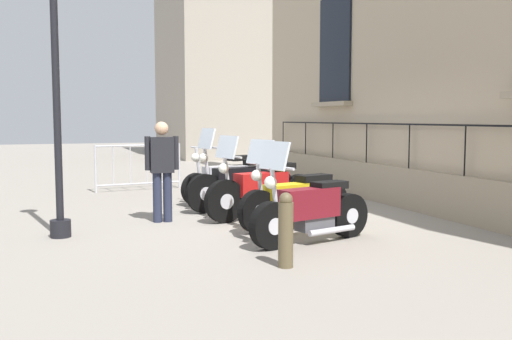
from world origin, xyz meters
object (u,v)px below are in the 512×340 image
at_px(motorcycle_yellow, 295,199).
at_px(crowd_barrier, 139,165).
at_px(motorcycle_maroon, 311,211).
at_px(pedestrian_standing, 162,166).
at_px(motorcycle_silver, 228,180).
at_px(lamppost, 56,79).
at_px(motorcycle_black, 242,183).
at_px(motorcycle_red, 263,190).
at_px(bollard, 286,230).

bearing_deg(motorcycle_yellow, crowd_barrier, -74.09).
xyz_separation_m(motorcycle_maroon, pedestrian_standing, (1.53, -2.20, 0.46)).
xyz_separation_m(motorcycle_silver, pedestrian_standing, (1.60, 1.70, 0.45)).
distance_m(motorcycle_silver, pedestrian_standing, 2.38).
bearing_deg(lamppost, motorcycle_black, -155.79).
relative_size(motorcycle_yellow, crowd_barrier, 1.02).
height_order(motorcycle_silver, crowd_barrier, motorcycle_silver).
height_order(motorcycle_silver, pedestrian_standing, pedestrian_standing).
bearing_deg(motorcycle_red, pedestrian_standing, -8.12).
xyz_separation_m(motorcycle_maroon, crowd_barrier, (1.28, -6.36, 0.14)).
bearing_deg(lamppost, pedestrian_standing, -156.33).
bearing_deg(lamppost, motorcycle_maroon, 153.64).
bearing_deg(motorcycle_red, crowd_barrier, -72.90).
bearing_deg(crowd_barrier, lamppost, 69.62).
xyz_separation_m(motorcycle_silver, crowd_barrier, (1.35, -2.46, 0.13)).
xyz_separation_m(motorcycle_silver, motorcycle_red, (-0.00, 1.93, 0.03)).
bearing_deg(crowd_barrier, motorcycle_silver, 118.68).
relative_size(motorcycle_black, motorcycle_maroon, 1.15).
height_order(motorcycle_maroon, pedestrian_standing, pedestrian_standing).
bearing_deg(motorcycle_silver, pedestrian_standing, 46.72).
bearing_deg(motorcycle_silver, motorcycle_red, 90.12).
height_order(motorcycle_black, pedestrian_standing, pedestrian_standing).
bearing_deg(motorcycle_yellow, bollard, 63.43).
bearing_deg(motorcycle_maroon, motorcycle_black, -90.56).
bearing_deg(bollard, lamppost, -47.91).
height_order(lamppost, bollard, lamppost).
distance_m(motorcycle_silver, motorcycle_maroon, 3.90).
distance_m(motorcycle_yellow, lamppost, 3.77).
xyz_separation_m(motorcycle_black, motorcycle_red, (-0.05, 0.95, -0.01)).
relative_size(motorcycle_black, motorcycle_yellow, 1.08).
height_order(motorcycle_black, bollard, motorcycle_black).
xyz_separation_m(motorcycle_red, lamppost, (3.15, 0.45, 1.69)).
distance_m(motorcycle_yellow, bollard, 2.29).
relative_size(motorcycle_black, bollard, 2.62).
bearing_deg(motorcycle_black, motorcycle_red, 92.79).
bearing_deg(motorcycle_maroon, motorcycle_red, -92.17).
bearing_deg(pedestrian_standing, bollard, 103.07).
bearing_deg(lamppost, bollard, 132.09).
height_order(motorcycle_silver, motorcycle_maroon, motorcycle_maroon).
height_order(motorcycle_red, lamppost, lamppost).
height_order(bollard, pedestrian_standing, pedestrian_standing).
relative_size(crowd_barrier, bollard, 2.37).
bearing_deg(motorcycle_maroon, motorcycle_yellow, -103.11).
height_order(motorcycle_black, crowd_barrier, motorcycle_black).
distance_m(motorcycle_black, crowd_barrier, 3.68).
distance_m(crowd_barrier, pedestrian_standing, 4.18).
bearing_deg(motorcycle_yellow, motorcycle_black, -83.54).
distance_m(motorcycle_red, motorcycle_maroon, 1.97).
distance_m(motorcycle_yellow, pedestrian_standing, 2.17).
bearing_deg(lamppost, motorcycle_yellow, 171.66).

